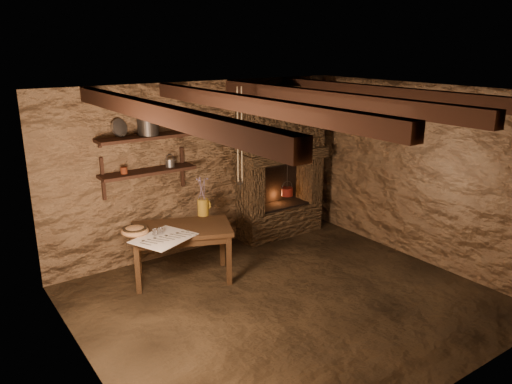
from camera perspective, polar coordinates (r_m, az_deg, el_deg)
floor at (r=5.96m, az=3.55°, el=-12.35°), size 4.50×4.50×0.00m
back_wall at (r=7.09m, az=-6.37°, el=2.77°), size 4.50×0.04×2.40m
front_wall at (r=4.22m, az=21.13°, el=-8.08°), size 4.50×0.04×2.40m
left_wall at (r=4.51m, az=-19.30°, el=-6.29°), size 0.04×4.00×2.40m
right_wall at (r=7.06m, az=18.19°, el=1.98°), size 0.04×4.00×2.40m
ceiling at (r=5.24m, az=4.02°, el=11.27°), size 4.50×4.00×0.04m
beam_far_left at (r=4.47m, az=-11.35°, el=8.91°), size 0.14×3.95×0.16m
beam_mid_left at (r=4.95m, az=-0.58°, el=9.96°), size 0.14×3.95×0.16m
beam_mid_right at (r=5.58m, az=8.07°, el=10.54°), size 0.14×3.95×0.16m
beam_far_right at (r=6.30m, az=14.89°, el=10.84°), size 0.14×3.95×0.16m
shelf_lower at (r=6.57m, az=-12.23°, el=2.29°), size 1.25×0.30×0.04m
shelf_upper at (r=6.48m, az=-12.47°, el=6.14°), size 1.25×0.30×0.04m
hearth at (r=7.57m, az=2.81°, el=3.93°), size 1.43×0.51×2.30m
work_table at (r=6.39m, az=-8.43°, el=-6.69°), size 1.40×1.12×0.70m
linen_cloth at (r=5.95m, az=-10.50°, el=-5.20°), size 0.81×0.75×0.01m
pewter_cutlery_row at (r=5.93m, az=-10.42°, el=-5.17°), size 0.59×0.41×0.01m
drinking_glasses at (r=6.05m, az=-10.85°, el=-4.37°), size 0.21×0.06×0.08m
stoneware_jug at (r=6.59m, az=-6.07°, el=-0.82°), size 0.17×0.16×0.52m
wooden_bowl at (r=6.13m, az=-13.68°, el=-4.37°), size 0.34×0.34×0.12m
iron_stockpot at (r=6.47m, az=-12.23°, el=7.23°), size 0.27×0.27×0.20m
tin_pan at (r=6.44m, az=-15.35°, el=7.10°), size 0.25×0.18×0.23m
small_kettle at (r=6.68m, az=-9.80°, el=3.30°), size 0.18×0.16×0.17m
rusty_tin at (r=6.45m, az=-14.86°, el=2.40°), size 0.10×0.10×0.09m
red_pot at (r=7.72m, az=3.56°, el=0.10°), size 0.23×0.23×0.54m
hanging_ropes at (r=6.19m, az=-1.87°, el=6.52°), size 0.08×0.08×1.20m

